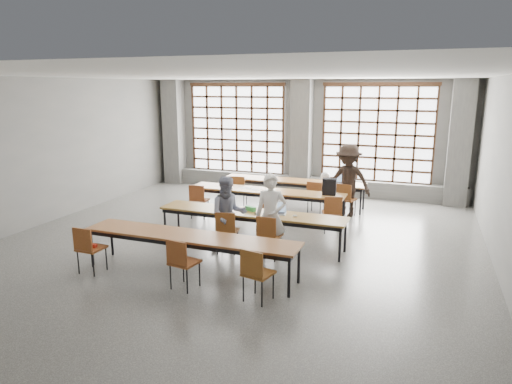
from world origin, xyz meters
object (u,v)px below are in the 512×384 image
at_px(desk_row_b, 266,193).
at_px(phone, 258,214).
at_px(chair_back_mid, 315,194).
at_px(student_female, 228,214).
at_px(laptop_front, 278,210).
at_px(chair_front_left, 227,228).
at_px(student_back, 348,181).
at_px(red_pouch, 91,246).
at_px(laptop_back, 342,181).
at_px(desk_row_a, 293,182).
at_px(chair_near_left, 88,245).
at_px(green_box, 250,209).
at_px(chair_near_right, 256,270).
at_px(chair_near_mid, 182,259).
at_px(desk_row_c, 251,215).
at_px(chair_back_left, 238,188).
at_px(mouse, 295,216).
at_px(chair_back_right, 346,197).
at_px(chair_front_right, 268,233).
at_px(chair_mid_left, 198,198).
at_px(chair_mid_centre, 272,205).
at_px(desk_row_d, 190,238).
at_px(backpack, 329,187).
at_px(plastic_bag, 325,177).
at_px(chair_mid_right, 332,210).
at_px(student_male, 271,216).

xyz_separation_m(desk_row_b, phone, (0.58, -2.15, 0.07)).
bearing_deg(chair_back_mid, student_female, -106.52).
relative_size(chair_back_mid, laptop_front, 2.16).
relative_size(chair_front_left, student_back, 0.47).
distance_m(student_female, red_pouch, 2.64).
xyz_separation_m(chair_back_mid, laptop_back, (0.56, 0.74, 0.25)).
xyz_separation_m(desk_row_a, laptop_front, (0.64, -3.37, 0.13)).
height_order(chair_near_left, green_box, chair_near_left).
bearing_deg(chair_near_right, chair_near_mid, -179.96).
distance_m(desk_row_b, phone, 2.23).
relative_size(desk_row_c, chair_back_left, 4.55).
relative_size(chair_near_right, mouse, 8.98).
relative_size(chair_near_mid, student_female, 0.57).
height_order(chair_back_left, student_female, student_female).
height_order(chair_back_right, student_back, student_back).
bearing_deg(laptop_front, chair_front_right, -85.68).
bearing_deg(chair_back_left, chair_near_right, -64.68).
relative_size(desk_row_a, chair_back_mid, 4.55).
bearing_deg(chair_mid_left, chair_back_mid, 28.06).
xyz_separation_m(desk_row_a, chair_back_left, (-1.39, -0.63, -0.13)).
xyz_separation_m(chair_mid_centre, laptop_back, (1.27, 2.17, 0.25)).
bearing_deg(chair_near_mid, student_female, 90.30).
xyz_separation_m(desk_row_d, backpack, (1.68, 3.89, 0.27)).
relative_size(chair_front_left, plastic_bag, 3.08).
bearing_deg(red_pouch, chair_near_left, -91.57).
bearing_deg(desk_row_d, desk_row_c, 75.03).
height_order(chair_back_right, chair_front_right, same).
bearing_deg(chair_back_left, laptop_front, -53.55).
bearing_deg(desk_row_c, chair_back_right, 62.58).
bearing_deg(mouse, student_female, -158.99).
height_order(mouse, phone, mouse).
xyz_separation_m(mouse, phone, (-0.77, -0.08, -0.01)).
height_order(chair_back_left, chair_mid_centre, same).
xyz_separation_m(chair_near_left, plastic_bag, (2.98, 5.95, 0.34)).
relative_size(chair_mid_right, student_male, 0.53).
xyz_separation_m(mouse, backpack, (0.25, 2.12, 0.18)).
bearing_deg(mouse, desk_row_d, -128.93).
bearing_deg(desk_row_c, desk_row_a, 91.65).
bearing_deg(desk_row_a, desk_row_b, -101.75).
bearing_deg(student_male, chair_near_mid, -129.65).
bearing_deg(chair_back_right, chair_back_left, -179.98).
bearing_deg(desk_row_c, green_box, 122.01).
bearing_deg(chair_near_left, chair_back_right, 55.22).
relative_size(desk_row_a, chair_near_left, 4.55).
bearing_deg(chair_back_right, desk_row_d, -112.88).
relative_size(desk_row_d, chair_front_left, 4.55).
height_order(chair_near_right, phone, chair_near_right).
height_order(chair_mid_left, red_pouch, chair_mid_left).
relative_size(chair_back_right, student_female, 0.57).
xyz_separation_m(desk_row_c, chair_back_right, (1.48, 2.85, -0.13)).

